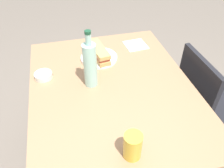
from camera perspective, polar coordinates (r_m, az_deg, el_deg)
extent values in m
plane|color=#6B6056|center=(1.85, 0.00, -18.88)|extent=(8.00, 8.00, 0.00)
cube|color=#997251|center=(1.26, 0.00, -1.21)|extent=(1.12, 0.87, 0.03)
cylinder|color=#262628|center=(1.88, -14.96, -1.88)|extent=(0.06, 0.06, 0.74)
cylinder|color=#262628|center=(1.96, 7.20, 1.60)|extent=(0.06, 0.06, 0.74)
cube|color=black|center=(1.74, 23.62, -4.89)|extent=(0.41, 0.41, 0.02)
cube|color=black|center=(1.51, 20.02, -0.75)|extent=(0.38, 0.04, 0.40)
cylinder|color=black|center=(2.08, 23.35, -4.92)|extent=(0.04, 0.04, 0.44)
cylinder|color=black|center=(1.73, 19.88, -15.56)|extent=(0.04, 0.04, 0.44)
cylinder|color=black|center=(1.91, 14.51, -7.19)|extent=(0.04, 0.04, 0.44)
cylinder|color=white|center=(1.46, -3.22, 6.49)|extent=(0.23, 0.23, 0.01)
cube|color=tan|center=(1.45, -3.25, 7.14)|extent=(0.23, 0.11, 0.02)
cube|color=#B74C3D|center=(1.44, -3.28, 7.86)|extent=(0.22, 0.10, 0.02)
cube|color=tan|center=(1.43, -3.31, 8.58)|extent=(0.23, 0.11, 0.02)
cube|color=silver|center=(1.44, -0.95, 6.41)|extent=(0.10, 0.02, 0.00)
cube|color=#59331E|center=(1.51, -1.84, 8.31)|extent=(0.08, 0.01, 0.01)
cylinder|color=#99C6B7|center=(1.20, -5.41, 4.55)|extent=(0.07, 0.07, 0.25)
cylinder|color=#99C6B7|center=(1.12, -5.90, 10.90)|extent=(0.03, 0.03, 0.06)
cylinder|color=#19472D|center=(1.10, -6.04, 12.60)|extent=(0.03, 0.03, 0.02)
cylinder|color=gold|center=(0.93, 5.11, -14.97)|extent=(0.07, 0.07, 0.12)
cylinder|color=silver|center=(1.36, -16.56, 2.04)|extent=(0.10, 0.10, 0.03)
cube|color=white|center=(1.61, 5.85, 9.54)|extent=(0.15, 0.15, 0.00)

